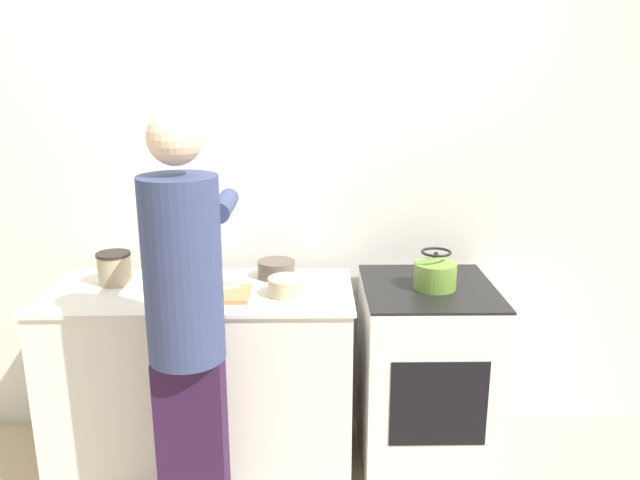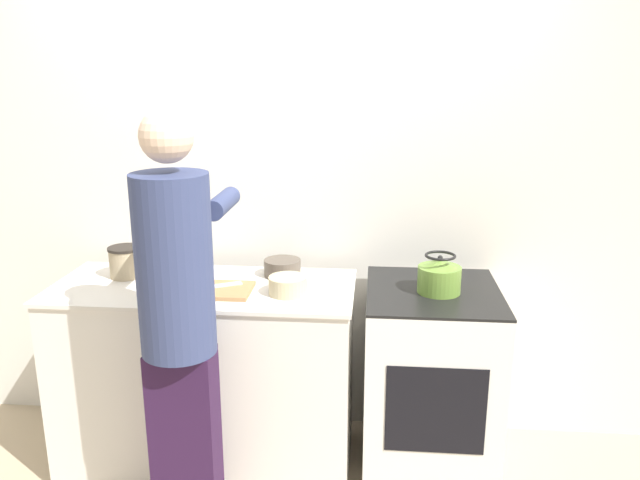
% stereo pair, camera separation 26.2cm
% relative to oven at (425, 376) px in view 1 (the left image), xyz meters
% --- Properties ---
extents(wall_back, '(8.00, 0.05, 2.60)m').
position_rel_oven_xyz_m(wall_back, '(-0.71, 0.39, 0.85)').
color(wall_back, silver).
rests_on(wall_back, ground_plane).
extents(counter, '(1.37, 0.60, 0.90)m').
position_rel_oven_xyz_m(counter, '(-1.04, -0.04, 0.00)').
color(counter, silver).
rests_on(counter, ground_plane).
extents(oven, '(0.59, 0.65, 0.90)m').
position_rel_oven_xyz_m(oven, '(0.00, 0.00, 0.00)').
color(oven, silver).
rests_on(oven, ground_plane).
extents(person, '(0.32, 0.56, 1.72)m').
position_rel_oven_xyz_m(person, '(-0.99, -0.52, 0.50)').
color(person, '#2C1535').
rests_on(person, ground_plane).
extents(cutting_board, '(0.38, 0.23, 0.02)m').
position_rel_oven_xyz_m(cutting_board, '(-0.99, -0.11, 0.46)').
color(cutting_board, '#A87A4C').
rests_on(cutting_board, counter).
extents(knife, '(0.24, 0.15, 0.01)m').
position_rel_oven_xyz_m(knife, '(-0.98, -0.11, 0.47)').
color(knife, silver).
rests_on(knife, cutting_board).
extents(kettle, '(0.19, 0.19, 0.17)m').
position_rel_oven_xyz_m(kettle, '(0.02, -0.02, 0.52)').
color(kettle, olive).
rests_on(kettle, oven).
extents(bowl_prep, '(0.17, 0.17, 0.08)m').
position_rel_oven_xyz_m(bowl_prep, '(-0.70, 0.13, 0.49)').
color(bowl_prep, brown).
rests_on(bowl_prep, counter).
extents(bowl_mixing, '(0.17, 0.17, 0.08)m').
position_rel_oven_xyz_m(bowl_mixing, '(-0.64, -0.11, 0.49)').
color(bowl_mixing, '#C6B789').
rests_on(bowl_mixing, counter).
extents(canister_jar, '(0.15, 0.15, 0.15)m').
position_rel_oven_xyz_m(canister_jar, '(-1.43, 0.05, 0.52)').
color(canister_jar, tan).
rests_on(canister_jar, counter).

